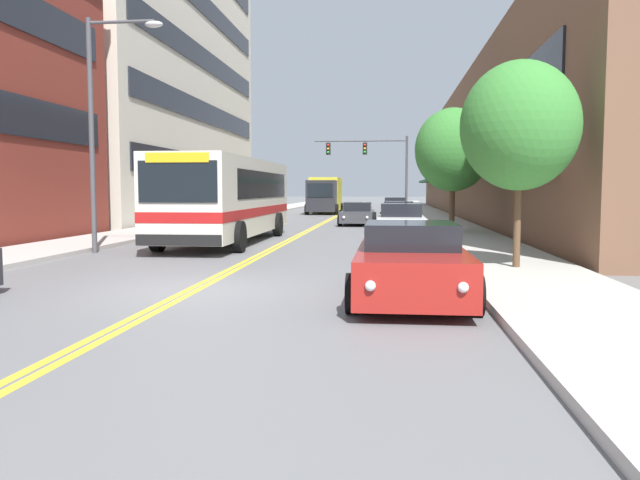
{
  "coord_description": "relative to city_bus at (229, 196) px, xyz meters",
  "views": [
    {
      "loc": [
        3.85,
        -11.94,
        1.99
      ],
      "look_at": [
        -0.09,
        23.79,
        -0.94
      ],
      "focal_mm": 35.0,
      "sensor_mm": 36.0,
      "label": 1
    }
  ],
  "objects": [
    {
      "name": "sidewalk_right",
      "position": [
        9.14,
        25.86,
        -1.68
      ],
      "size": [
        2.95,
        106.0,
        0.15
      ],
      "color": "#B2ADA5",
      "rests_on": "ground_plane"
    },
    {
      "name": "car_silver_parked_right_end",
      "position": [
        6.58,
        13.58,
        -1.15
      ],
      "size": [
        2.2,
        4.67,
        1.29
      ],
      "color": "#B7B7BC",
      "rests_on": "ground_plane"
    },
    {
      "name": "car_black_parked_left_mid",
      "position": [
        -2.1,
        12.5,
        -1.17
      ],
      "size": [
        2.06,
        4.71,
        1.23
      ],
      "color": "black",
      "rests_on": "ground_plane"
    },
    {
      "name": "car_red_parked_right_foreground",
      "position": [
        6.42,
        -11.72,
        -1.1
      ],
      "size": [
        2.16,
        4.75,
        1.39
      ],
      "color": "maroon",
      "rests_on": "ground_plane"
    },
    {
      "name": "street_tree_right_near",
      "position": [
        9.05,
        -7.89,
        1.72
      ],
      "size": [
        2.76,
        2.76,
        4.85
      ],
      "color": "brown",
      "rests_on": "sidewalk_right"
    },
    {
      "name": "car_champagne_parked_right_far",
      "position": [
        6.48,
        25.82,
        -1.11
      ],
      "size": [
        2.07,
        4.72,
        1.36
      ],
      "color": "beige",
      "rests_on": "ground_plane"
    },
    {
      "name": "street_lamp_left_near",
      "position": [
        -2.77,
        -4.54,
        2.6
      ],
      "size": [
        2.43,
        0.28,
        7.19
      ],
      "color": "#47474C",
      "rests_on": "ground_plane"
    },
    {
      "name": "sidewalk_left",
      "position": [
        -4.81,
        25.86,
        -1.68
      ],
      "size": [
        2.95,
        106.0,
        0.15
      ],
      "color": "#B2ADA5",
      "rests_on": "ground_plane"
    },
    {
      "name": "centre_line",
      "position": [
        2.16,
        25.86,
        -1.75
      ],
      "size": [
        0.34,
        106.0,
        0.01
      ],
      "color": "yellow",
      "rests_on": "ground_plane"
    },
    {
      "name": "traffic_signal_mast",
      "position": [
        4.8,
        25.94,
        2.65
      ],
      "size": [
        7.28,
        0.38,
        6.1
      ],
      "color": "#47474C",
      "rests_on": "ground_plane"
    },
    {
      "name": "street_tree_right_mid",
      "position": [
        8.73,
        4.36,
        1.93
      ],
      "size": [
        3.25,
        3.25,
        5.33
      ],
      "color": "brown",
      "rests_on": "sidewalk_right"
    },
    {
      "name": "storefront_row_right",
      "position": [
        14.85,
        25.86,
        2.95
      ],
      "size": [
        9.1,
        68.0,
        9.41
      ],
      "color": "brown",
      "rests_on": "ground_plane"
    },
    {
      "name": "office_tower_left",
      "position": [
        -12.53,
        19.28,
        12.67
      ],
      "size": [
        12.08,
        28.32,
        28.83
      ],
      "color": "beige",
      "rests_on": "ground_plane"
    },
    {
      "name": "ground_plane",
      "position": [
        2.16,
        25.86,
        -1.75
      ],
      "size": [
        240.0,
        240.0,
        0.0
      ],
      "primitive_type": "plane",
      "color": "slate"
    },
    {
      "name": "city_bus",
      "position": [
        0.0,
        0.0,
        0.0
      ],
      "size": [
        2.95,
        11.36,
        3.09
      ],
      "color": "silver",
      "rests_on": "ground_plane"
    },
    {
      "name": "car_dark_grey_moving_lead",
      "position": [
        4.28,
        12.06,
        -1.16
      ],
      "size": [
        2.02,
        4.87,
        1.26
      ],
      "color": "#38383D",
      "rests_on": "ground_plane"
    },
    {
      "name": "fire_hydrant",
      "position": [
        8.11,
        -1.24,
        -1.22
      ],
      "size": [
        0.31,
        0.23,
        0.77
      ],
      "color": "red",
      "rests_on": "sidewalk_right"
    },
    {
      "name": "box_truck",
      "position": [
        0.79,
        27.84,
        -0.21
      ],
      "size": [
        2.61,
        6.8,
        2.95
      ],
      "color": "#232328",
      "rests_on": "ground_plane"
    },
    {
      "name": "car_white_parked_right_mid",
      "position": [
        6.5,
        1.78,
        -1.09
      ],
      "size": [
        2.08,
        4.41,
        1.43
      ],
      "color": "white",
      "rests_on": "ground_plane"
    }
  ]
}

